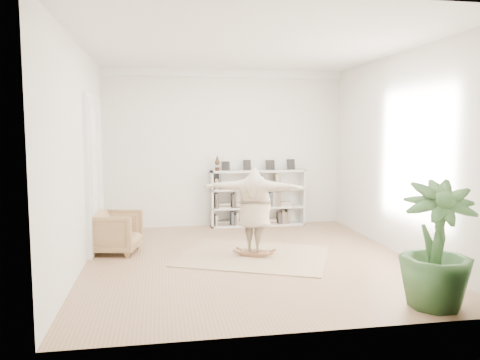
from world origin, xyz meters
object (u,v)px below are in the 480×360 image
at_px(armchair, 116,232).
at_px(rocker_board, 254,253).
at_px(houseplant, 436,245).
at_px(person, 255,208).
at_px(bookshelf, 258,199).

xyz_separation_m(armchair, rocker_board, (2.43, -0.68, -0.31)).
bearing_deg(houseplant, person, 122.79).
bearing_deg(rocker_board, bookshelf, 100.84).
height_order(armchair, rocker_board, armchair).
distance_m(rocker_board, person, 0.80).
relative_size(bookshelf, armchair, 2.64).
bearing_deg(person, bookshelf, -79.16).
bearing_deg(armchair, person, -92.47).
bearing_deg(person, houseplant, 146.67).
xyz_separation_m(bookshelf, person, (-0.61, -2.65, 0.23)).
bearing_deg(armchair, bookshelf, -43.95).
relative_size(bookshelf, houseplant, 1.38).
bearing_deg(rocker_board, armchair, -171.76).
bearing_deg(houseplant, rocker_board, 122.79).
relative_size(rocker_board, houseplant, 0.36).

